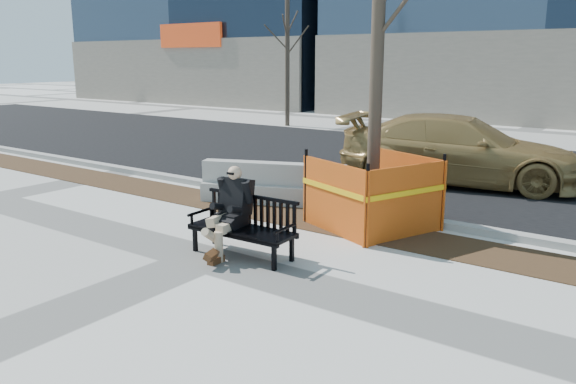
% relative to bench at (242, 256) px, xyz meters
% --- Properties ---
extents(ground, '(120.00, 120.00, 0.00)m').
position_rel_bench_xyz_m(ground, '(-0.39, -0.40, 0.00)').
color(ground, beige).
rests_on(ground, ground).
extents(mulch_strip, '(40.00, 1.20, 0.02)m').
position_rel_bench_xyz_m(mulch_strip, '(-0.39, 2.20, 0.00)').
color(mulch_strip, '#47301C').
rests_on(mulch_strip, ground).
extents(asphalt_street, '(60.00, 10.40, 0.01)m').
position_rel_bench_xyz_m(asphalt_street, '(-0.39, 8.40, 0.00)').
color(asphalt_street, black).
rests_on(asphalt_street, ground).
extents(curb, '(60.00, 0.25, 0.12)m').
position_rel_bench_xyz_m(curb, '(-0.39, 3.15, 0.06)').
color(curb, '#9E9B93').
rests_on(curb, ground).
extents(bench, '(1.70, 0.66, 0.90)m').
position_rel_bench_xyz_m(bench, '(0.00, 0.00, 0.00)').
color(bench, black).
rests_on(bench, ground).
extents(seated_man, '(0.60, 0.97, 1.33)m').
position_rel_bench_xyz_m(seated_man, '(-0.23, 0.04, 0.00)').
color(seated_man, black).
rests_on(seated_man, ground).
extents(tree_fence, '(3.42, 3.42, 6.58)m').
position_rel_bench_xyz_m(tree_fence, '(0.83, 2.49, 0.00)').
color(tree_fence, '#F05518').
rests_on(tree_fence, ground).
extents(sedan, '(5.79, 3.28, 1.58)m').
position_rel_bench_xyz_m(sedan, '(0.80, 6.82, 0.00)').
color(sedan, '#9E7C42').
rests_on(sedan, ground).
extents(jersey_barrier_left, '(2.93, 1.61, 0.84)m').
position_rel_bench_xyz_m(jersey_barrier_left, '(-1.55, 2.81, 0.00)').
color(jersey_barrier_left, '#9E9B94').
rests_on(jersey_barrier_left, ground).
extents(far_tree_left, '(2.74, 2.74, 5.80)m').
position_rel_bench_xyz_m(far_tree_left, '(-9.30, 14.04, 0.00)').
color(far_tree_left, '#4E3F32').
rests_on(far_tree_left, ground).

